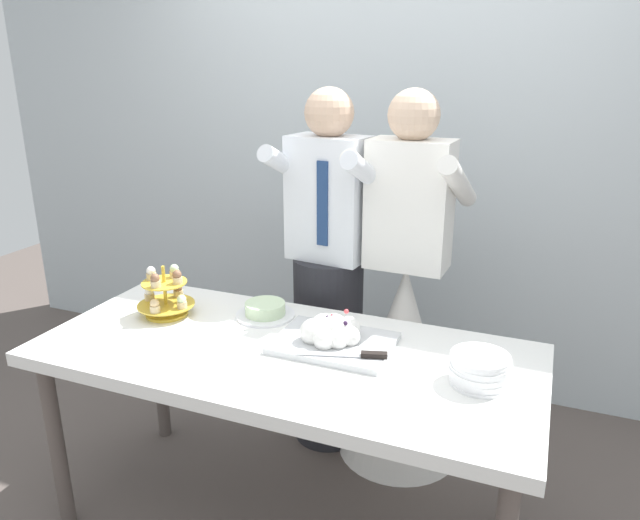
{
  "coord_description": "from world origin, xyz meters",
  "views": [
    {
      "loc": [
        0.83,
        -1.71,
        1.75
      ],
      "look_at": [
        0.08,
        0.15,
        1.07
      ],
      "focal_mm": 33.04,
      "sensor_mm": 36.0,
      "label": 1
    }
  ],
  "objects_px": {
    "main_cake_tray": "(333,335)",
    "person_groom": "(328,294)",
    "cupcake_stand": "(166,296)",
    "plate_stack": "(480,369)",
    "person_bride": "(403,338)",
    "dessert_table": "(284,367)",
    "round_cake": "(265,310)"
  },
  "relations": [
    {
      "from": "person_bride",
      "to": "person_groom",
      "type": "bearing_deg",
      "value": -177.9
    },
    {
      "from": "cupcake_stand",
      "to": "person_groom",
      "type": "height_order",
      "value": "person_groom"
    },
    {
      "from": "round_cake",
      "to": "plate_stack",
      "type": "bearing_deg",
      "value": -13.85
    },
    {
      "from": "person_groom",
      "to": "person_bride",
      "type": "height_order",
      "value": "same"
    },
    {
      "from": "dessert_table",
      "to": "person_groom",
      "type": "bearing_deg",
      "value": 96.49
    },
    {
      "from": "dessert_table",
      "to": "person_groom",
      "type": "relative_size",
      "value": 1.08
    },
    {
      "from": "dessert_table",
      "to": "main_cake_tray",
      "type": "xyz_separation_m",
      "value": [
        0.15,
        0.09,
        0.12
      ]
    },
    {
      "from": "person_bride",
      "to": "plate_stack",
      "type": "bearing_deg",
      "value": -57.33
    },
    {
      "from": "round_cake",
      "to": "main_cake_tray",
      "type": "bearing_deg",
      "value": -22.81
    },
    {
      "from": "main_cake_tray",
      "to": "person_groom",
      "type": "bearing_deg",
      "value": 112.66
    },
    {
      "from": "round_cake",
      "to": "person_groom",
      "type": "height_order",
      "value": "person_groom"
    },
    {
      "from": "round_cake",
      "to": "person_bride",
      "type": "xyz_separation_m",
      "value": [
        0.48,
        0.41,
        -0.22
      ]
    },
    {
      "from": "cupcake_stand",
      "to": "main_cake_tray",
      "type": "xyz_separation_m",
      "value": [
        0.72,
        -0.01,
        -0.04
      ]
    },
    {
      "from": "plate_stack",
      "to": "cupcake_stand",
      "type": "bearing_deg",
      "value": 176.39
    },
    {
      "from": "dessert_table",
      "to": "cupcake_stand",
      "type": "relative_size",
      "value": 7.83
    },
    {
      "from": "round_cake",
      "to": "person_bride",
      "type": "relative_size",
      "value": 0.14
    },
    {
      "from": "plate_stack",
      "to": "person_bride",
      "type": "xyz_separation_m",
      "value": [
        -0.4,
        0.62,
        -0.24
      ]
    },
    {
      "from": "dessert_table",
      "to": "main_cake_tray",
      "type": "height_order",
      "value": "main_cake_tray"
    },
    {
      "from": "cupcake_stand",
      "to": "plate_stack",
      "type": "xyz_separation_m",
      "value": [
        1.25,
        -0.08,
        -0.03
      ]
    },
    {
      "from": "main_cake_tray",
      "to": "round_cake",
      "type": "bearing_deg",
      "value": 157.19
    },
    {
      "from": "cupcake_stand",
      "to": "main_cake_tray",
      "type": "distance_m",
      "value": 0.73
    },
    {
      "from": "cupcake_stand",
      "to": "person_bride",
      "type": "height_order",
      "value": "person_bride"
    },
    {
      "from": "dessert_table",
      "to": "plate_stack",
      "type": "xyz_separation_m",
      "value": [
        0.68,
        0.02,
        0.12
      ]
    },
    {
      "from": "main_cake_tray",
      "to": "round_cake",
      "type": "xyz_separation_m",
      "value": [
        -0.35,
        0.15,
        -0.02
      ]
    },
    {
      "from": "dessert_table",
      "to": "plate_stack",
      "type": "bearing_deg",
      "value": 1.42
    },
    {
      "from": "dessert_table",
      "to": "person_bride",
      "type": "xyz_separation_m",
      "value": [
        0.28,
        0.64,
        -0.12
      ]
    },
    {
      "from": "main_cake_tray",
      "to": "person_groom",
      "type": "xyz_separation_m",
      "value": [
        -0.22,
        0.54,
        -0.07
      ]
    },
    {
      "from": "cupcake_stand",
      "to": "person_groom",
      "type": "relative_size",
      "value": 0.14
    },
    {
      "from": "plate_stack",
      "to": "person_bride",
      "type": "height_order",
      "value": "person_bride"
    },
    {
      "from": "round_cake",
      "to": "person_groom",
      "type": "xyz_separation_m",
      "value": [
        0.12,
        0.39,
        -0.05
      ]
    },
    {
      "from": "dessert_table",
      "to": "round_cake",
      "type": "bearing_deg",
      "value": 129.69
    },
    {
      "from": "main_cake_tray",
      "to": "dessert_table",
      "type": "bearing_deg",
      "value": -150.57
    }
  ]
}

